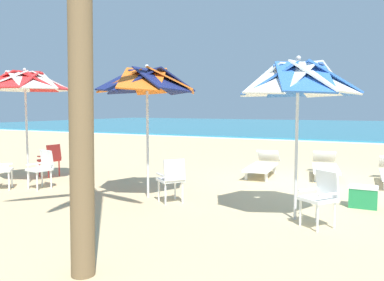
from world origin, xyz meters
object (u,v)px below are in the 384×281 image
Objects in this scene: cooler_box at (363,197)px; sun_lounger_1 at (325,166)px; plastic_chair_0 at (321,195)px; beach_umbrella_1 at (147,83)px; beach_umbrella_0 at (298,81)px; plastic_chair_3 at (42,167)px; sun_lounger_2 at (263,165)px; plastic_chair_2 at (51,158)px; plastic_chair_1 at (172,177)px; beach_umbrella_2 at (25,82)px.

sun_lounger_1 is at bearing 109.49° from cooler_box.
plastic_chair_0 is 3.94m from beach_umbrella_1.
sun_lounger_1 reaches higher than cooler_box.
plastic_chair_0 is 1.67m from cooler_box.
sun_lounger_1 is at bearing 91.65° from beach_umbrella_0.
plastic_chair_3 reaches higher than sun_lounger_2.
plastic_chair_2 is at bearing 129.62° from plastic_chair_3.
cooler_box is at bearing 1.66° from plastic_chair_2.
plastic_chair_1 is at bearing -100.06° from sun_lounger_2.
plastic_chair_1 is 4.89m from sun_lounger_1.
plastic_chair_0 is at bearing -83.11° from sun_lounger_1.
plastic_chair_1 is 3.33m from plastic_chair_3.
beach_umbrella_0 is at bearing -88.35° from sun_lounger_1.
sun_lounger_1 is at bearing 33.14° from beach_umbrella_2.
beach_umbrella_2 is at bearing -143.08° from sun_lounger_2.
beach_umbrella_1 is 4.38m from sun_lounger_2.
sun_lounger_1 is (6.38, 4.17, -2.16)m from beach_umbrella_2.
plastic_chair_2 is 1.00× the size of plastic_chair_3.
plastic_chair_3 is at bearing -50.38° from plastic_chair_2.
plastic_chair_1 is 4.44m from plastic_chair_2.
beach_umbrella_0 is 0.99× the size of beach_umbrella_1.
plastic_chair_0 is 0.39× the size of sun_lounger_2.
plastic_chair_2 reaches higher than cooler_box.
beach_umbrella_2 is 3.22× the size of plastic_chair_2.
plastic_chair_3 is at bearing -179.23° from beach_umbrella_0.
sun_lounger_2 is (4.99, 2.75, -0.22)m from plastic_chair_2.
cooler_box is (6.64, 1.41, -0.30)m from plastic_chair_3.
beach_umbrella_2 reaches higher than beach_umbrella_0.
beach_umbrella_2 is 7.92m from sun_lounger_1.
plastic_chair_0 is at bearing -1.39° from plastic_chair_3.
beach_umbrella_2 reaches higher than plastic_chair_1.
cooler_box is (0.96, 1.33, -2.05)m from beach_umbrella_0.
cooler_box is at bearing 15.48° from beach_umbrella_1.
beach_umbrella_0 is 1.20× the size of sun_lounger_1.
beach_umbrella_0 is 4.82m from sun_lounger_1.
plastic_chair_2 is at bearing 166.14° from plastic_chair_1.
sun_lounger_2 is at bearing 117.36° from plastic_chair_0.
plastic_chair_1 is at bearing 174.40° from plastic_chair_0.
beach_umbrella_1 is (-3.45, 0.46, 1.84)m from plastic_chair_0.
plastic_chair_3 is 6.80m from cooler_box.
plastic_chair_0 and plastic_chair_3 have the same top height.
plastic_chair_1 is 0.39× the size of sun_lounger_2.
beach_umbrella_1 is 3.25m from plastic_chair_3.
beach_umbrella_1 is 5.48m from sun_lounger_1.
beach_umbrella_1 is 3.11× the size of plastic_chair_3.
plastic_chair_1 is 1.00× the size of plastic_chair_2.
plastic_chair_0 is 0.32× the size of beach_umbrella_1.
sun_lounger_2 is 3.66m from cooler_box.
plastic_chair_3 is 0.39× the size of sun_lounger_1.
beach_umbrella_0 is at bearing 152.52° from plastic_chair_0.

